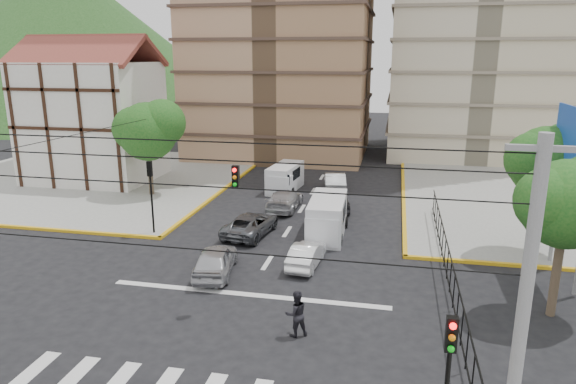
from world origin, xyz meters
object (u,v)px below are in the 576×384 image
(car_white_front_right, at_px, (307,254))
(traffic_light_nw, at_px, (151,185))
(traffic_light_se, at_px, (448,370))
(car_silver_front_left, at_px, (215,260))
(van_left_lane, at_px, (284,179))
(pedestrian_crosswalk, at_px, (296,314))
(van_right_lane, at_px, (327,219))

(car_white_front_right, bearing_deg, traffic_light_nw, -10.87)
(traffic_light_se, relative_size, traffic_light_nw, 1.00)
(car_silver_front_left, bearing_deg, traffic_light_se, 123.88)
(traffic_light_se, height_order, car_silver_front_left, traffic_light_se)
(van_left_lane, xyz_separation_m, pedestrian_crosswalk, (5.11, -21.37, -0.08))
(van_right_lane, height_order, car_silver_front_left, van_right_lane)
(van_right_lane, distance_m, van_left_lane, 11.03)
(van_right_lane, relative_size, car_white_front_right, 1.38)
(van_right_lane, height_order, car_white_front_right, van_right_lane)
(van_right_lane, bearing_deg, pedestrian_crosswalk, -90.13)
(van_left_lane, relative_size, car_silver_front_left, 1.11)
(van_left_lane, bearing_deg, car_white_front_right, -66.76)
(van_left_lane, bearing_deg, traffic_light_se, -63.18)
(traffic_light_se, xyz_separation_m, pedestrian_crosswalk, (-4.94, 6.00, -2.18))
(van_left_lane, bearing_deg, pedestrian_crosswalk, -69.89)
(car_white_front_right, bearing_deg, van_right_lane, -90.48)
(car_silver_front_left, xyz_separation_m, car_white_front_right, (4.24, 1.96, -0.12))
(traffic_light_se, xyz_separation_m, car_silver_front_left, (-9.96, 10.87, -2.37))
(traffic_light_se, bearing_deg, van_right_lane, 106.92)
(traffic_light_se, height_order, van_right_lane, traffic_light_se)
(car_white_front_right, relative_size, pedestrian_crosswalk, 2.01)
(car_white_front_right, bearing_deg, car_silver_front_left, 29.60)
(traffic_light_nw, relative_size, car_silver_front_left, 1.01)
(traffic_light_se, bearing_deg, pedestrian_crosswalk, 129.45)
(traffic_light_nw, distance_m, van_left_lane, 13.19)
(car_silver_front_left, distance_m, pedestrian_crosswalk, 7.00)
(car_silver_front_left, bearing_deg, traffic_light_nw, -48.59)
(traffic_light_nw, xyz_separation_m, car_white_front_right, (9.88, -2.76, -2.50))
(pedestrian_crosswalk, bearing_deg, van_left_lane, -105.87)
(van_left_lane, height_order, pedestrian_crosswalk, van_left_lane)
(traffic_light_se, relative_size, van_right_lane, 0.85)
(car_white_front_right, xyz_separation_m, pedestrian_crosswalk, (0.78, -6.83, 0.32))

